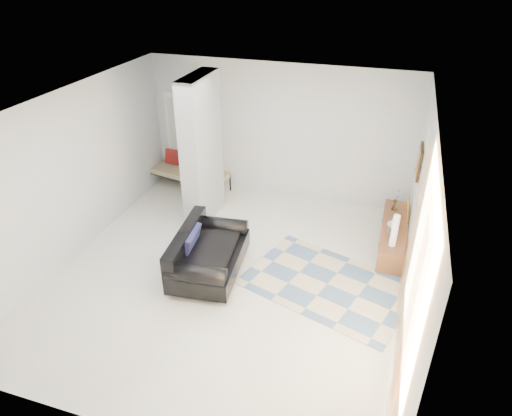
% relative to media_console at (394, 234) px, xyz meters
% --- Properties ---
extents(floor, '(6.00, 6.00, 0.00)m').
position_rel_media_console_xyz_m(floor, '(-2.52, -1.70, -0.20)').
color(floor, silver).
rests_on(floor, ground).
extents(ceiling, '(6.00, 6.00, 0.00)m').
position_rel_media_console_xyz_m(ceiling, '(-2.52, -1.70, 2.60)').
color(ceiling, white).
rests_on(ceiling, wall_back).
extents(wall_back, '(6.00, 0.00, 6.00)m').
position_rel_media_console_xyz_m(wall_back, '(-2.52, 1.30, 1.20)').
color(wall_back, silver).
rests_on(wall_back, ground).
extents(wall_front, '(6.00, 0.00, 6.00)m').
position_rel_media_console_xyz_m(wall_front, '(-2.52, -4.70, 1.20)').
color(wall_front, silver).
rests_on(wall_front, ground).
extents(wall_left, '(0.00, 6.00, 6.00)m').
position_rel_media_console_xyz_m(wall_left, '(-5.27, -1.70, 1.20)').
color(wall_left, silver).
rests_on(wall_left, ground).
extents(wall_right, '(0.00, 6.00, 6.00)m').
position_rel_media_console_xyz_m(wall_right, '(0.23, -1.70, 1.20)').
color(wall_right, silver).
rests_on(wall_right, ground).
extents(partition_column, '(0.35, 1.20, 2.80)m').
position_rel_media_console_xyz_m(partition_column, '(-3.62, -0.10, 1.20)').
color(partition_column, '#9DA2A4').
rests_on(partition_column, floor).
extents(hallway_door, '(0.85, 0.06, 2.04)m').
position_rel_media_console_xyz_m(hallway_door, '(-4.62, 1.26, 0.82)').
color(hallway_door, white).
rests_on(hallway_door, floor).
extents(curtain, '(0.00, 2.55, 2.55)m').
position_rel_media_console_xyz_m(curtain, '(0.15, -2.85, 1.25)').
color(curtain, '#FFA543').
rests_on(curtain, wall_right).
extents(wall_art, '(0.04, 0.45, 0.55)m').
position_rel_media_console_xyz_m(wall_art, '(0.20, -0.00, 1.45)').
color(wall_art, '#35210E').
rests_on(wall_art, wall_right).
extents(media_console, '(0.45, 1.91, 0.80)m').
position_rel_media_console_xyz_m(media_console, '(0.00, 0.00, 0.00)').
color(media_console, brown).
rests_on(media_console, floor).
extents(loveseat, '(1.15, 1.77, 0.76)m').
position_rel_media_console_xyz_m(loveseat, '(-2.89, -1.77, 0.15)').
color(loveseat, silver).
rests_on(loveseat, floor).
extents(daybed, '(1.81, 1.03, 0.77)m').
position_rel_media_console_xyz_m(daybed, '(-4.44, 0.93, 0.21)').
color(daybed, black).
rests_on(daybed, floor).
extents(area_rug, '(2.92, 2.37, 0.01)m').
position_rel_media_console_xyz_m(area_rug, '(-0.92, -1.50, -0.20)').
color(area_rug, beige).
rests_on(area_rug, floor).
extents(cylinder_lamp, '(0.10, 0.10, 0.57)m').
position_rel_media_console_xyz_m(cylinder_lamp, '(-0.02, -0.67, 0.48)').
color(cylinder_lamp, silver).
rests_on(cylinder_lamp, media_console).
extents(bronze_figurine, '(0.12, 0.12, 0.22)m').
position_rel_media_console_xyz_m(bronze_figurine, '(-0.05, 0.57, 0.30)').
color(bronze_figurine, '#312415').
rests_on(bronze_figurine, media_console).
extents(vase, '(0.22, 0.22, 0.21)m').
position_rel_media_console_xyz_m(vase, '(-0.05, -0.13, 0.30)').
color(vase, silver).
rests_on(vase, media_console).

